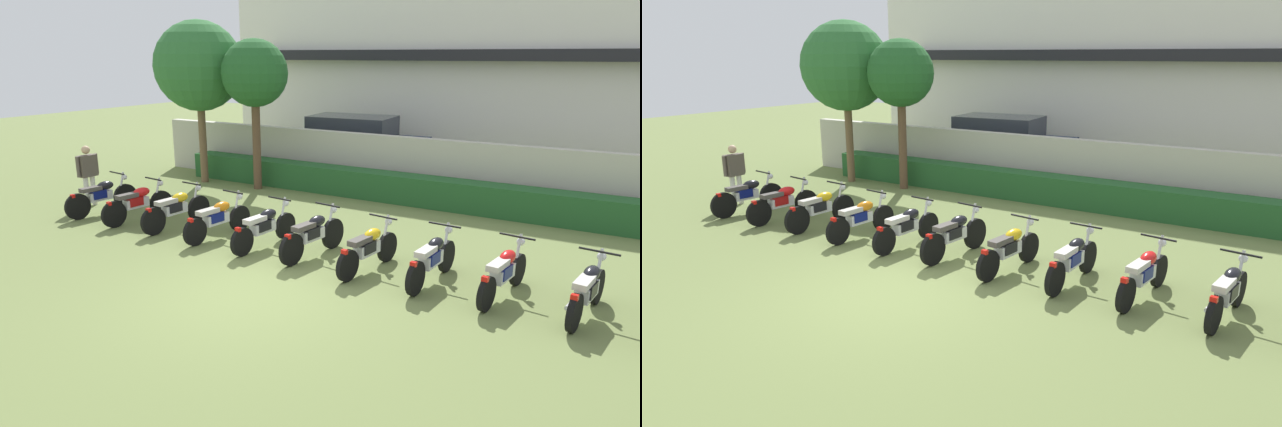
{
  "view_description": "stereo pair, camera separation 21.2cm",
  "coord_description": "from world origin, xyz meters",
  "views": [
    {
      "loc": [
        5.52,
        -6.91,
        3.84
      ],
      "look_at": [
        0.0,
        2.3,
        0.82
      ],
      "focal_mm": 31.81,
      "sensor_mm": 36.0,
      "label": 1
    },
    {
      "loc": [
        5.7,
        -6.8,
        3.84
      ],
      "look_at": [
        0.0,
        2.3,
        0.82
      ],
      "focal_mm": 31.81,
      "sensor_mm": 36.0,
      "label": 2
    }
  ],
  "objects": [
    {
      "name": "compound_wall",
      "position": [
        0.0,
        7.62,
        0.83
      ],
      "size": [
        18.24,
        0.3,
        1.66
      ],
      "primitive_type": "cube",
      "color": "#BCB7A8",
      "rests_on": "ground"
    },
    {
      "name": "parked_car",
      "position": [
        -3.09,
        9.81,
        0.94
      ],
      "size": [
        4.64,
        2.39,
        1.89
      ],
      "rotation": [
        0.0,
        0.0,
        0.08
      ],
      "color": "navy",
      "rests_on": "ground"
    },
    {
      "name": "motorcycle_in_row_4",
      "position": [
        -1.17,
        2.02,
        0.44
      ],
      "size": [
        0.6,
        1.92,
        0.95
      ],
      "rotation": [
        0.0,
        0.0,
        1.48
      ],
      "color": "black",
      "rests_on": "ground"
    },
    {
      "name": "building",
      "position": [
        0.0,
        15.0,
        3.63
      ],
      "size": [
        19.2,
        6.5,
        7.25
      ],
      "color": "white",
      "rests_on": "ground"
    },
    {
      "name": "motorcycle_in_row_7",
      "position": [
        2.45,
        1.97,
        0.44
      ],
      "size": [
        0.6,
        1.89,
        0.95
      ],
      "rotation": [
        0.0,
        0.0,
        1.5
      ],
      "color": "black",
      "rests_on": "ground"
    },
    {
      "name": "tree_near_inspector",
      "position": [
        -6.5,
        6.13,
        3.5
      ],
      "size": [
        2.66,
        2.66,
        4.84
      ],
      "color": "brown",
      "rests_on": "ground"
    },
    {
      "name": "ground",
      "position": [
        0.0,
        0.0,
        0.0
      ],
      "size": [
        60.0,
        60.0,
        0.0
      ],
      "primitive_type": "plane",
      "color": "olive"
    },
    {
      "name": "inspector_person",
      "position": [
        -7.08,
        2.38,
        0.93
      ],
      "size": [
        0.22,
        0.65,
        1.59
      ],
      "color": "silver",
      "rests_on": "ground"
    },
    {
      "name": "hedge_row",
      "position": [
        0.0,
        6.92,
        0.38
      ],
      "size": [
        14.59,
        0.7,
        0.76
      ],
      "primitive_type": "cube",
      "color": "#235628",
      "rests_on": "ground"
    },
    {
      "name": "motorcycle_in_row_9",
      "position": [
        4.92,
        1.89,
        0.44
      ],
      "size": [
        0.6,
        1.8,
        0.94
      ],
      "rotation": [
        0.0,
        0.0,
        1.43
      ],
      "color": "black",
      "rests_on": "ground"
    },
    {
      "name": "motorcycle_in_row_6",
      "position": [
        1.25,
        1.91,
        0.44
      ],
      "size": [
        0.6,
        1.86,
        0.95
      ],
      "rotation": [
        0.0,
        0.0,
        1.43
      ],
      "color": "black",
      "rests_on": "ground"
    },
    {
      "name": "motorcycle_in_row_5",
      "position": [
        -0.02,
        2.05,
        0.46
      ],
      "size": [
        0.6,
        1.9,
        0.97
      ],
      "rotation": [
        0.0,
        0.0,
        1.44
      ],
      "color": "black",
      "rests_on": "ground"
    },
    {
      "name": "motorcycle_in_row_1",
      "position": [
        -4.88,
        2.01,
        0.45
      ],
      "size": [
        0.6,
        1.93,
        0.97
      ],
      "rotation": [
        0.0,
        0.0,
        1.45
      ],
      "color": "black",
      "rests_on": "ground"
    },
    {
      "name": "motorcycle_in_row_3",
      "position": [
        -2.4,
        2.0,
        0.44
      ],
      "size": [
        0.6,
        1.89,
        0.95
      ],
      "rotation": [
        0.0,
        0.0,
        1.47
      ],
      "color": "black",
      "rests_on": "ground"
    },
    {
      "name": "motorcycle_in_row_2",
      "position": [
        -3.7,
        2.08,
        0.45
      ],
      "size": [
        0.6,
        1.96,
        0.97
      ],
      "rotation": [
        0.0,
        0.0,
        1.49
      ],
      "color": "black",
      "rests_on": "ground"
    },
    {
      "name": "tree_far_side",
      "position": [
        -4.5,
        6.22,
        3.3
      ],
      "size": [
        1.9,
        1.9,
        4.29
      ],
      "color": "brown",
      "rests_on": "ground"
    },
    {
      "name": "motorcycle_in_row_0",
      "position": [
        -6.16,
        2.0,
        0.46
      ],
      "size": [
        0.6,
        1.95,
        0.98
      ],
      "rotation": [
        0.0,
        0.0,
        1.46
      ],
      "color": "black",
      "rests_on": "ground"
    },
    {
      "name": "motorcycle_in_row_8",
      "position": [
        3.66,
        1.98,
        0.44
      ],
      "size": [
        0.6,
        1.89,
        0.94
      ],
      "rotation": [
        0.0,
        0.0,
        1.43
      ],
      "color": "black",
      "rests_on": "ground"
    }
  ]
}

